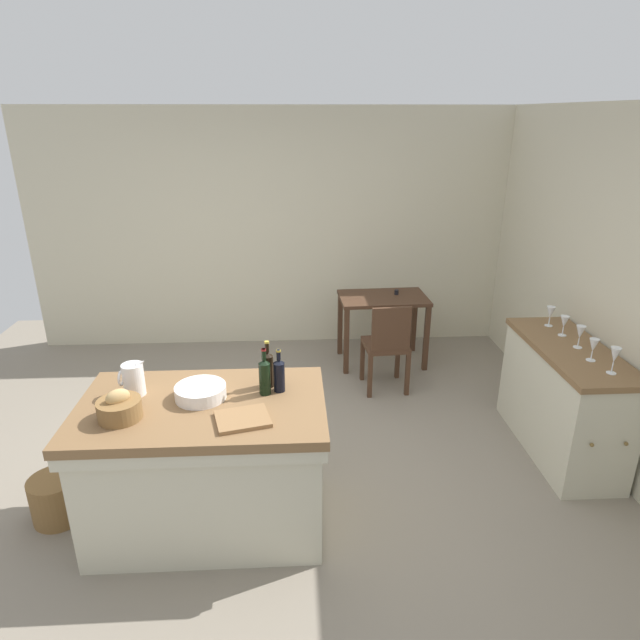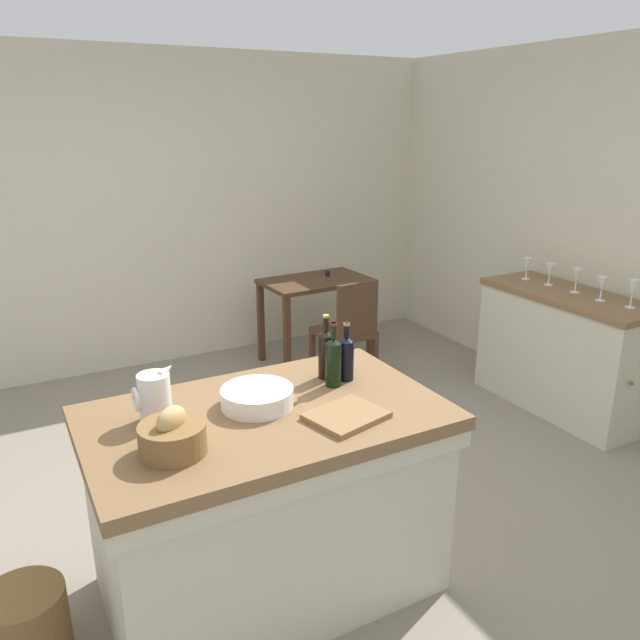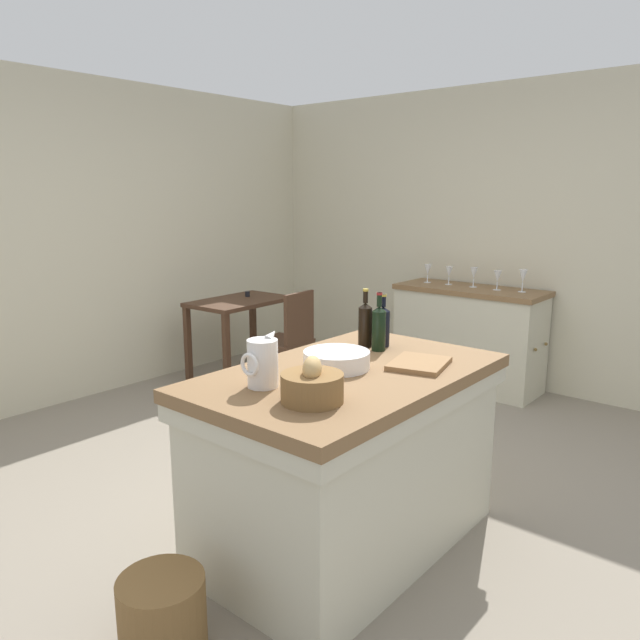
{
  "view_description": "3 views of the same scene",
  "coord_description": "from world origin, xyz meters",
  "px_view_note": "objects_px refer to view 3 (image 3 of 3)",
  "views": [
    {
      "loc": [
        0.18,
        -3.36,
        2.51
      ],
      "look_at": [
        0.38,
        0.29,
        1.11
      ],
      "focal_mm": 30.32,
      "sensor_mm": 36.0,
      "label": 1
    },
    {
      "loc": [
        -1.3,
        -2.65,
        2.06
      ],
      "look_at": [
        0.18,
        0.1,
        1.04
      ],
      "focal_mm": 34.85,
      "sensor_mm": 36.0,
      "label": 2
    },
    {
      "loc": [
        -2.51,
        -2.08,
        1.69
      ],
      "look_at": [
        0.1,
        0.1,
        0.96
      ],
      "focal_mm": 33.79,
      "sensor_mm": 36.0,
      "label": 3
    }
  ],
  "objects_px": {
    "wine_bottle_dark": "(383,325)",
    "wine_glass_far_right": "(428,270)",
    "pitcher": "(262,363)",
    "wine_bottle_green": "(379,327)",
    "wine_glass_right": "(449,272)",
    "wooden_chair": "(288,339)",
    "wine_glass_far_left": "(523,277)",
    "island_table": "(348,452)",
    "wine_bottle_amber": "(365,324)",
    "cutting_board": "(419,364)",
    "wicker_hamper": "(163,616)",
    "writing_desk": "(240,313)",
    "side_cabinet": "(468,337)",
    "wine_glass_left": "(498,277)",
    "wine_glass_middle": "(474,274)",
    "wash_bowl": "(337,360)",
    "bread_basket": "(312,385)"
  },
  "relations": [
    {
      "from": "wine_bottle_dark",
      "to": "wine_glass_left",
      "type": "distance_m",
      "value": 2.21
    },
    {
      "from": "pitcher",
      "to": "wine_glass_right",
      "type": "bearing_deg",
      "value": 14.19
    },
    {
      "from": "writing_desk",
      "to": "wine_glass_middle",
      "type": "relative_size",
      "value": 5.35
    },
    {
      "from": "pitcher",
      "to": "wine_glass_middle",
      "type": "relative_size",
      "value": 1.43
    },
    {
      "from": "wine_bottle_green",
      "to": "writing_desk",
      "type": "bearing_deg",
      "value": 63.86
    },
    {
      "from": "cutting_board",
      "to": "island_table",
      "type": "bearing_deg",
      "value": 141.03
    },
    {
      "from": "bread_basket",
      "to": "wine_bottle_amber",
      "type": "distance_m",
      "value": 0.9
    },
    {
      "from": "wine_glass_far_right",
      "to": "wine_bottle_amber",
      "type": "bearing_deg",
      "value": -157.67
    },
    {
      "from": "bread_basket",
      "to": "wine_glass_middle",
      "type": "distance_m",
      "value": 3.22
    },
    {
      "from": "cutting_board",
      "to": "wine_glass_left",
      "type": "relative_size",
      "value": 1.81
    },
    {
      "from": "pitcher",
      "to": "wine_bottle_amber",
      "type": "bearing_deg",
      "value": 4.29
    },
    {
      "from": "side_cabinet",
      "to": "wicker_hamper",
      "type": "xyz_separation_m",
      "value": [
        -3.65,
        -0.6,
        -0.29
      ]
    },
    {
      "from": "wicker_hamper",
      "to": "cutting_board",
      "type": "bearing_deg",
      "value": -13.35
    },
    {
      "from": "wash_bowl",
      "to": "wine_glass_left",
      "type": "relative_size",
      "value": 1.9
    },
    {
      "from": "side_cabinet",
      "to": "wine_glass_middle",
      "type": "bearing_deg",
      "value": -6.75
    },
    {
      "from": "wine_bottle_dark",
      "to": "wine_glass_far_right",
      "type": "xyz_separation_m",
      "value": [
        2.19,
        0.99,
        -0.0
      ]
    },
    {
      "from": "pitcher",
      "to": "wine_bottle_amber",
      "type": "xyz_separation_m",
      "value": [
        0.82,
        0.06,
        0.02
      ]
    },
    {
      "from": "bread_basket",
      "to": "wine_glass_right",
      "type": "relative_size",
      "value": 1.53
    },
    {
      "from": "wooden_chair",
      "to": "wine_bottle_amber",
      "type": "xyz_separation_m",
      "value": [
        -1.05,
        -1.54,
        0.53
      ]
    },
    {
      "from": "wine_bottle_amber",
      "to": "wicker_hamper",
      "type": "relative_size",
      "value": 0.96
    },
    {
      "from": "side_cabinet",
      "to": "wooden_chair",
      "type": "xyz_separation_m",
      "value": [
        -1.2,
        1.05,
        0.04
      ]
    },
    {
      "from": "cutting_board",
      "to": "wine_glass_left",
      "type": "xyz_separation_m",
      "value": [
        2.39,
        0.67,
        0.1
      ]
    },
    {
      "from": "pitcher",
      "to": "wine_glass_right",
      "type": "distance_m",
      "value": 3.2
    },
    {
      "from": "writing_desk",
      "to": "wine_bottle_amber",
      "type": "relative_size",
      "value": 2.96
    },
    {
      "from": "pitcher",
      "to": "wine_bottle_green",
      "type": "relative_size",
      "value": 0.81
    },
    {
      "from": "writing_desk",
      "to": "wine_glass_middle",
      "type": "height_order",
      "value": "wine_glass_middle"
    },
    {
      "from": "wooden_chair",
      "to": "bread_basket",
      "type": "height_order",
      "value": "bread_basket"
    },
    {
      "from": "island_table",
      "to": "wicker_hamper",
      "type": "xyz_separation_m",
      "value": [
        -1.01,
        0.09,
        -0.32
      ]
    },
    {
      "from": "wine_bottle_amber",
      "to": "wine_glass_far_left",
      "type": "relative_size",
      "value": 1.66
    },
    {
      "from": "wash_bowl",
      "to": "bread_basket",
      "type": "bearing_deg",
      "value": -153.19
    },
    {
      "from": "wine_bottle_amber",
      "to": "wicker_hamper",
      "type": "xyz_separation_m",
      "value": [
        -1.41,
        -0.11,
        -0.86
      ]
    },
    {
      "from": "wine_glass_left",
      "to": "wine_glass_far_right",
      "type": "distance_m",
      "value": 0.67
    },
    {
      "from": "wine_bottle_dark",
      "to": "wine_glass_far_left",
      "type": "xyz_separation_m",
      "value": [
        2.22,
        0.12,
        0.01
      ]
    },
    {
      "from": "wine_bottle_amber",
      "to": "side_cabinet",
      "type": "bearing_deg",
      "value": 12.35
    },
    {
      "from": "wine_bottle_amber",
      "to": "wine_bottle_green",
      "type": "height_order",
      "value": "wine_bottle_amber"
    },
    {
      "from": "wooden_chair",
      "to": "wine_glass_far_left",
      "type": "relative_size",
      "value": 4.74
    },
    {
      "from": "wine_bottle_green",
      "to": "wine_glass_right",
      "type": "bearing_deg",
      "value": 19.71
    },
    {
      "from": "wine_glass_right",
      "to": "wine_bottle_green",
      "type": "bearing_deg",
      "value": -160.29
    },
    {
      "from": "wine_bottle_dark",
      "to": "wine_glass_far_right",
      "type": "distance_m",
      "value": 2.41
    },
    {
      "from": "island_table",
      "to": "wine_bottle_amber",
      "type": "relative_size",
      "value": 4.79
    },
    {
      "from": "wine_glass_right",
      "to": "wicker_hamper",
      "type": "xyz_separation_m",
      "value": [
        -3.68,
        -0.83,
        -0.84
      ]
    },
    {
      "from": "wash_bowl",
      "to": "wine_bottle_amber",
      "type": "xyz_separation_m",
      "value": [
        0.41,
        0.13,
        0.09
      ]
    },
    {
      "from": "island_table",
      "to": "side_cabinet",
      "type": "bearing_deg",
      "value": 14.58
    },
    {
      "from": "wine_glass_middle",
      "to": "pitcher",
      "type": "bearing_deg",
      "value": -169.97
    },
    {
      "from": "wooden_chair",
      "to": "wine_bottle_dark",
      "type": "distance_m",
      "value": 1.94
    },
    {
      "from": "wash_bowl",
      "to": "cutting_board",
      "type": "height_order",
      "value": "wash_bowl"
    },
    {
      "from": "writing_desk",
      "to": "wine_glass_far_left",
      "type": "height_order",
      "value": "wine_glass_far_left"
    },
    {
      "from": "wine_glass_far_right",
      "to": "writing_desk",
      "type": "bearing_deg",
      "value": 132.61
    },
    {
      "from": "wine_glass_left",
      "to": "wooden_chair",
      "type": "bearing_deg",
      "value": 133.61
    },
    {
      "from": "pitcher",
      "to": "writing_desk",
      "type": "bearing_deg",
      "value": 49.31
    }
  ]
}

